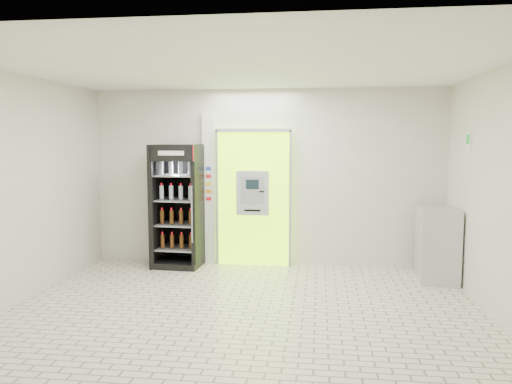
# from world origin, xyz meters

# --- Properties ---
(ground) EXTENTS (6.00, 6.00, 0.00)m
(ground) POSITION_xyz_m (0.00, 0.00, 0.00)
(ground) COLOR beige
(ground) RESTS_ON ground
(room_shell) EXTENTS (6.00, 6.00, 6.00)m
(room_shell) POSITION_xyz_m (0.00, 0.00, 1.84)
(room_shell) COLOR beige
(room_shell) RESTS_ON ground
(atm_assembly) EXTENTS (1.30, 0.24, 2.33)m
(atm_assembly) POSITION_xyz_m (-0.20, 2.41, 1.17)
(atm_assembly) COLOR #93F309
(atm_assembly) RESTS_ON ground
(pillar) EXTENTS (0.22, 0.11, 2.60)m
(pillar) POSITION_xyz_m (-0.98, 2.45, 1.30)
(pillar) COLOR silver
(pillar) RESTS_ON ground
(beverage_cooler) EXTENTS (0.81, 0.76, 2.06)m
(beverage_cooler) POSITION_xyz_m (-1.45, 2.15, 0.99)
(beverage_cooler) COLOR black
(beverage_cooler) RESTS_ON ground
(steel_cabinet) EXTENTS (0.61, 0.86, 1.11)m
(steel_cabinet) POSITION_xyz_m (2.71, 1.81, 0.56)
(steel_cabinet) COLOR #B3B5BB
(steel_cabinet) RESTS_ON ground
(exit_sign) EXTENTS (0.02, 0.22, 0.26)m
(exit_sign) POSITION_xyz_m (2.99, 1.40, 2.12)
(exit_sign) COLOR white
(exit_sign) RESTS_ON room_shell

